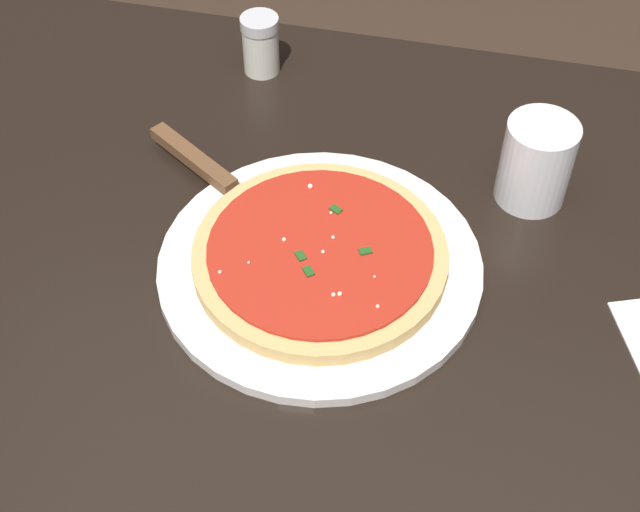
# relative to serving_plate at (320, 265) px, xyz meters

# --- Properties ---
(restaurant_table) EXTENTS (1.01, 0.89, 0.77)m
(restaurant_table) POSITION_rel_serving_plate_xyz_m (-0.03, -0.04, -0.14)
(restaurant_table) COLOR black
(restaurant_table) RESTS_ON ground_plane
(serving_plate) EXTENTS (0.32, 0.32, 0.01)m
(serving_plate) POSITION_rel_serving_plate_xyz_m (0.00, 0.00, 0.00)
(serving_plate) COLOR white
(serving_plate) RESTS_ON restaurant_table
(pizza) EXTENTS (0.25, 0.25, 0.02)m
(pizza) POSITION_rel_serving_plate_xyz_m (0.00, 0.00, 0.02)
(pizza) COLOR #DBB26B
(pizza) RESTS_ON serving_plate
(pizza_server) EXTENTS (0.21, 0.16, 0.01)m
(pizza_server) POSITION_rel_serving_plate_xyz_m (-0.13, 0.09, 0.01)
(pizza_server) COLOR silver
(pizza_server) RESTS_ON serving_plate
(cup_tall_drink) EXTENTS (0.07, 0.07, 0.10)m
(cup_tall_drink) POSITION_rel_serving_plate_xyz_m (0.19, 0.15, 0.04)
(cup_tall_drink) COLOR silver
(cup_tall_drink) RESTS_ON restaurant_table
(parmesan_shaker) EXTENTS (0.05, 0.05, 0.07)m
(parmesan_shaker) POSITION_rel_serving_plate_xyz_m (-0.14, 0.30, 0.03)
(parmesan_shaker) COLOR silver
(parmesan_shaker) RESTS_ON restaurant_table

